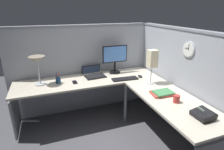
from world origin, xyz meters
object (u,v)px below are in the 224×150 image
(book_stack, at_px, (162,93))
(wall_clock, at_px, (189,49))
(computer_mouse, at_px, (140,76))
(pen_cup, at_px, (58,80))
(laptop, at_px, (93,74))
(keyboard, at_px, (125,79))
(office_phone, at_px, (203,115))
(desk_lamp_dome, at_px, (37,62))
(desk_lamp_paper, at_px, (152,60))
(monitor, at_px, (115,57))
(coffee_mug, at_px, (177,99))
(cell_phone, at_px, (75,82))

(book_stack, distance_m, wall_clock, 0.69)
(book_stack, bearing_deg, computer_mouse, 86.97)
(pen_cup, distance_m, book_stack, 1.58)
(computer_mouse, bearing_deg, laptop, 152.53)
(computer_mouse, relative_size, book_stack, 0.34)
(keyboard, distance_m, office_phone, 1.37)
(desk_lamp_dome, relative_size, wall_clock, 2.02)
(wall_clock, bearing_deg, book_stack, -174.84)
(desk_lamp_dome, bearing_deg, desk_lamp_paper, -18.76)
(laptop, xyz_separation_m, computer_mouse, (0.72, -0.38, -0.01))
(monitor, relative_size, desk_lamp_dome, 1.12)
(book_stack, bearing_deg, coffee_mug, -82.29)
(cell_phone, bearing_deg, wall_clock, -30.95)
(keyboard, distance_m, computer_mouse, 0.29)
(cell_phone, xyz_separation_m, book_stack, (1.05, -0.84, 0.02))
(book_stack, height_order, wall_clock, wall_clock)
(desk_lamp_dome, relative_size, coffee_mug, 4.64)
(keyboard, xyz_separation_m, desk_lamp_dome, (-1.31, 0.26, 0.35))
(cell_phone, xyz_separation_m, coffee_mug, (1.08, -1.09, 0.04))
(coffee_mug, distance_m, wall_clock, 0.70)
(desk_lamp_paper, distance_m, coffee_mug, 0.73)
(monitor, xyz_separation_m, desk_lamp_dome, (-1.28, -0.12, 0.07))
(monitor, height_order, cell_phone, monitor)
(laptop, distance_m, pen_cup, 0.63)
(laptop, relative_size, cell_phone, 2.84)
(keyboard, relative_size, pen_cup, 2.39)
(desk_lamp_dome, bearing_deg, book_stack, -31.43)
(keyboard, height_order, pen_cup, pen_cup)
(pen_cup, xyz_separation_m, wall_clock, (1.68, -0.87, 0.54))
(computer_mouse, height_order, coffee_mug, coffee_mug)
(desk_lamp_dome, bearing_deg, computer_mouse, -8.94)
(monitor, relative_size, coffee_mug, 5.21)
(office_phone, height_order, coffee_mug, office_phone)
(desk_lamp_dome, bearing_deg, pen_cup, -10.17)
(keyboard, height_order, office_phone, office_phone)
(desk_lamp_paper, bearing_deg, cell_phone, 158.30)
(coffee_mug, bearing_deg, cell_phone, 134.78)
(keyboard, bearing_deg, monitor, 98.52)
(desk_lamp_paper, distance_m, wall_clock, 0.53)
(keyboard, relative_size, book_stack, 1.41)
(desk_lamp_paper, bearing_deg, monitor, 117.17)
(desk_lamp_dome, height_order, book_stack, desk_lamp_dome)
(keyboard, relative_size, wall_clock, 1.95)
(monitor, xyz_separation_m, pen_cup, (-1.01, -0.16, -0.24))
(coffee_mug, bearing_deg, desk_lamp_dome, 143.00)
(office_phone, bearing_deg, cell_phone, 127.24)
(laptop, height_order, wall_clock, wall_clock)
(desk_lamp_dome, xyz_separation_m, book_stack, (1.56, -0.95, -0.34))
(laptop, distance_m, desk_lamp_paper, 1.07)
(monitor, height_order, laptop, monitor)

